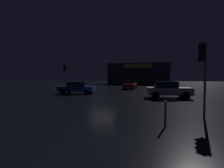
# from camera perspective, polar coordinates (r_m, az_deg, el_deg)

# --- Properties ---
(ground_plane) EXTENTS (120.00, 120.00, 0.00)m
(ground_plane) POSITION_cam_1_polar(r_m,az_deg,el_deg) (17.38, -3.38, -4.39)
(ground_plane) COLOR black
(store_building) EXTENTS (16.35, 8.19, 5.69)m
(store_building) POSITION_cam_1_polar(r_m,az_deg,el_deg) (47.41, 9.20, 3.50)
(store_building) COLOR #33383D
(store_building) RESTS_ON ground
(traffic_signal_main) EXTENTS (0.42, 0.42, 3.85)m
(traffic_signal_main) POSITION_cam_1_polar(r_m,az_deg,el_deg) (9.78, 29.03, 7.13)
(traffic_signal_main) COLOR #595B60
(traffic_signal_main) RESTS_ON ground
(traffic_signal_cross_left) EXTENTS (0.43, 0.41, 4.08)m
(traffic_signal_cross_left) POSITION_cam_1_polar(r_m,az_deg,el_deg) (26.37, -16.14, 4.55)
(traffic_signal_cross_left) COLOR #595B60
(traffic_signal_cross_left) RESTS_ON ground
(car_near) EXTENTS (4.61, 2.29, 1.46)m
(car_near) POSITION_cam_1_polar(r_m,az_deg,el_deg) (20.93, -11.99, -1.16)
(car_near) COLOR navy
(car_near) RESTS_ON ground
(car_far) EXTENTS (4.29, 2.33, 1.63)m
(car_far) POSITION_cam_1_polar(r_m,az_deg,el_deg) (17.10, 18.93, -1.80)
(car_far) COLOR silver
(car_far) RESTS_ON ground
(car_crossing) EXTENTS (2.25, 4.19, 1.39)m
(car_crossing) POSITION_cam_1_polar(r_m,az_deg,el_deg) (28.11, 6.28, -0.23)
(car_crossing) COLOR #A51414
(car_crossing) RESTS_ON ground
(bollard_kerb_a) EXTENTS (0.09, 0.09, 1.11)m
(bollard_kerb_a) POSITION_cam_1_polar(r_m,az_deg,el_deg) (7.31, 18.06, -9.93)
(bollard_kerb_a) COLOR #595B60
(bollard_kerb_a) RESTS_ON ground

